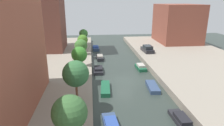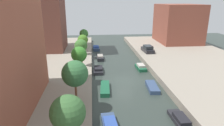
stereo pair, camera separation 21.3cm
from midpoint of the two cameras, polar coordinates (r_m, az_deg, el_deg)
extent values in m
plane|color=#2D3833|center=(31.23, 3.34, -4.99)|extent=(84.00, 84.00, 0.00)
cube|color=gray|center=(32.31, -24.02, -4.84)|extent=(20.00, 64.00, 1.00)
cube|color=gray|center=(36.52, 27.30, -2.76)|extent=(20.00, 64.00, 1.00)
cube|color=brown|center=(47.57, -20.50, 16.49)|extent=(10.00, 9.13, 21.79)
cube|color=brown|center=(56.83, 18.01, 10.69)|extent=(10.00, 11.81, 9.82)
sphere|color=#386533|center=(15.35, -12.41, -13.67)|extent=(2.67, 2.67, 2.67)
cylinder|color=brown|center=(22.38, -10.26, -8.46)|extent=(0.25, 0.25, 2.56)
sphere|color=#33693A|center=(21.49, -10.59, -3.00)|extent=(2.84, 2.84, 2.84)
cylinder|color=brown|center=(29.30, -9.31, -1.72)|extent=(0.25, 0.25, 2.81)
sphere|color=#357C29|center=(28.65, -9.53, 2.42)|extent=(2.25, 2.25, 2.25)
cylinder|color=brown|center=(34.66, -8.85, 1.39)|extent=(0.34, 0.34, 2.84)
sphere|color=#3A6E2D|center=(34.12, -9.02, 4.91)|extent=(2.16, 2.16, 2.16)
cylinder|color=#513825|center=(42.04, -8.41, 3.97)|extent=(0.34, 0.34, 2.37)
sphere|color=#417523|center=(41.63, -8.52, 6.55)|extent=(2.13, 2.13, 2.13)
cylinder|color=brown|center=(48.13, -8.16, 5.91)|extent=(0.29, 0.29, 2.66)
sphere|color=#397632|center=(47.76, -8.26, 8.31)|extent=(2.04, 2.04, 2.04)
cube|color=black|center=(44.73, 9.88, 3.67)|extent=(2.05, 4.41, 0.76)
cube|color=#1E2328|center=(44.25, 10.05, 4.49)|extent=(1.73, 2.46, 0.70)
cube|color=#33476B|center=(20.30, -0.50, -17.59)|extent=(1.69, 4.03, 0.63)
cube|color=#2D4C9E|center=(19.91, -0.46, -16.76)|extent=(1.34, 2.25, 0.28)
cube|color=#195638|center=(27.85, -2.11, -7.26)|extent=(1.51, 4.54, 0.58)
cube|color=#232328|center=(34.84, -4.10, -2.07)|extent=(1.66, 3.98, 0.55)
cube|color=black|center=(34.42, -4.10, -1.51)|extent=(1.37, 2.21, 0.37)
cube|color=#232328|center=(41.95, -3.59, 1.50)|extent=(1.36, 3.76, 0.69)
cube|color=gray|center=(41.56, -3.58, 2.04)|extent=(1.14, 2.07, 0.29)
cube|color=#33476B|center=(50.06, -4.78, 4.11)|extent=(1.70, 3.50, 0.61)
cube|color=#2D4C9E|center=(49.97, -4.80, 4.67)|extent=(1.39, 1.95, 0.38)
cube|color=#232328|center=(22.35, 18.81, -15.29)|extent=(1.39, 3.91, 0.45)
cube|color=black|center=(21.97, 19.15, -14.65)|extent=(1.15, 2.16, 0.39)
cube|color=#33476B|center=(28.87, 11.29, -6.70)|extent=(1.64, 4.00, 0.56)
cube|color=#195638|center=(36.37, 8.01, -1.34)|extent=(1.48, 3.45, 0.54)
cube|color=#B2ADA3|center=(36.17, 8.07, -0.67)|extent=(1.22, 1.91, 0.40)
camera|label=1|loc=(0.11, -90.17, -0.06)|focal=32.06mm
camera|label=2|loc=(0.11, 89.83, 0.06)|focal=32.06mm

